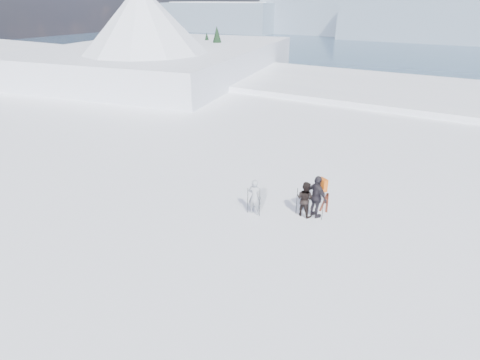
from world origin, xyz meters
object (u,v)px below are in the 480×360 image
(skier_dark, at_px, (305,199))
(skis_loose, at_px, (326,202))
(skier_grey, at_px, (255,197))
(skier_pack, at_px, (317,197))

(skier_dark, height_order, skis_loose, skier_dark)
(skier_grey, xyz_separation_m, skis_loose, (2.26, 2.41, -0.76))
(skier_grey, distance_m, skier_dark, 2.03)
(skier_grey, xyz_separation_m, skier_pack, (2.26, 1.04, 0.13))
(skier_dark, height_order, skier_pack, skier_pack)
(skier_dark, bearing_deg, skier_grey, 35.88)
(skier_dark, distance_m, skier_pack, 0.49)
(skier_dark, relative_size, skis_loose, 0.90)
(skier_dark, bearing_deg, skier_pack, -154.02)
(skier_dark, xyz_separation_m, skis_loose, (0.44, 1.50, -0.74))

